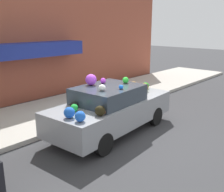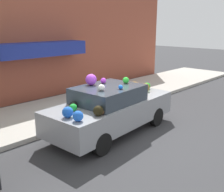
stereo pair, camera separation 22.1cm
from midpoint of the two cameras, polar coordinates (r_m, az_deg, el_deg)
name	(u,v)px [view 2 (the right image)]	position (r m, az deg, el deg)	size (l,w,h in m)	color
ground_plane	(112,132)	(7.98, 0.90, -7.74)	(60.00, 60.00, 0.00)	#38383A
sidewalk_curb	(60,110)	(9.89, -10.61, -3.01)	(24.00, 3.20, 0.14)	#B2ADA3
building_facade	(26,45)	(11.33, -17.69, 10.47)	(18.00, 1.20, 4.66)	#9E4C38
fire_hydrant	(122,93)	(10.47, 2.75, 0.63)	(0.20, 0.20, 0.70)	red
art_car	(111,108)	(7.72, 0.68, -2.62)	(4.28, 1.94, 1.75)	gray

